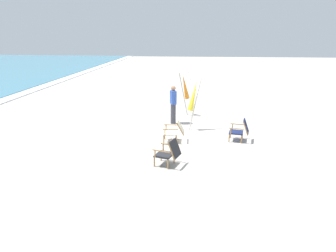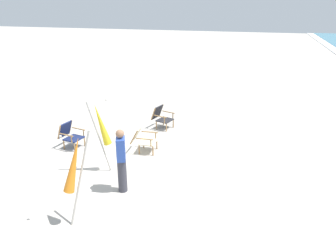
{
  "view_description": "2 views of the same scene",
  "coord_description": "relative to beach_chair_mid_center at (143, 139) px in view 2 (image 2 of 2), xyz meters",
  "views": [
    {
      "loc": [
        -10.64,
        0.19,
        3.73
      ],
      "look_at": [
        -0.66,
        1.09,
        0.62
      ],
      "focal_mm": 32.0,
      "sensor_mm": 36.0,
      "label": 1
    },
    {
      "loc": [
        8.2,
        3.88,
        4.46
      ],
      "look_at": [
        -1.01,
        1.54,
        0.72
      ],
      "focal_mm": 35.0,
      "sensor_mm": 36.0,
      "label": 2
    }
  ],
  "objects": [
    {
      "name": "beach_chair_back_left",
      "position": [
        -2.06,
        0.03,
        0.01
      ],
      "size": [
        0.76,
        0.84,
        0.81
      ],
      "color": "#28282D",
      "rests_on": "ground"
    },
    {
      "name": "beach_chair_front_left",
      "position": [
        0.27,
        -2.34,
        0.01
      ],
      "size": [
        0.7,
        0.79,
        0.81
      ],
      "color": "#19234C",
      "rests_on": "ground"
    },
    {
      "name": "umbrella_furled_orange",
      "position": [
        3.62,
        -0.21,
        0.92
      ],
      "size": [
        0.57,
        0.55,
        2.06
      ],
      "color": "#B7B2A8",
      "rests_on": "ground"
    },
    {
      "name": "umbrella_furled_yellow",
      "position": [
        1.47,
        -0.62,
        0.93
      ],
      "size": [
        0.44,
        0.58,
        2.08
      ],
      "color": "#B7B2A8",
      "rests_on": "ground"
    },
    {
      "name": "beach_chair_mid_center",
      "position": [
        0.0,
        0.0,
        0.0
      ],
      "size": [
        0.61,
        0.76,
        0.79
      ],
      "color": "beige",
      "rests_on": "ground"
    },
    {
      "name": "ground_plane",
      "position": [
        0.54,
        -0.86,
        -0.42
      ],
      "size": [
        80.0,
        80.0,
        0.0
      ],
      "primitive_type": "plane",
      "color": "#B2AAA0"
    },
    {
      "name": "person_near_chairs",
      "position": [
        2.26,
        0.23,
        0.41
      ],
      "size": [
        0.39,
        0.3,
        1.63
      ],
      "color": "#383842",
      "rests_on": "ground"
    }
  ]
}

